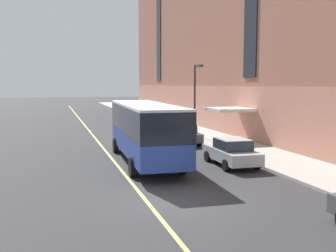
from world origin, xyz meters
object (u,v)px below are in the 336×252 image
at_px(city_bus, 145,129).
at_px(street_lamp, 196,92).
at_px(parked_car_darkgray_0, 182,134).
at_px(parked_car_silver_4, 143,119).
at_px(parked_car_silver_5, 231,152).
at_px(parked_car_champagne_7, 157,124).

height_order(city_bus, street_lamp, street_lamp).
height_order(city_bus, parked_car_darkgray_0, city_bus).
distance_m(city_bus, parked_car_silver_4, 20.89).
xyz_separation_m(city_bus, street_lamp, (6.34, 8.54, 1.91)).
xyz_separation_m(city_bus, parked_car_darkgray_0, (4.44, 6.38, -1.23)).
bearing_deg(parked_car_darkgray_0, parked_car_silver_5, -89.66).
bearing_deg(street_lamp, parked_car_champagne_7, 110.44).
xyz_separation_m(parked_car_darkgray_0, street_lamp, (1.90, 2.16, 3.14)).
relative_size(parked_car_darkgray_0, parked_car_silver_4, 1.03).
xyz_separation_m(city_bus, parked_car_silver_5, (4.49, -2.18, -1.23)).
bearing_deg(parked_car_champagne_7, street_lamp, -69.56).
bearing_deg(city_bus, parked_car_darkgray_0, 55.16).
relative_size(city_bus, parked_car_silver_5, 2.54).
distance_m(parked_car_darkgray_0, parked_car_silver_5, 8.57).
bearing_deg(parked_car_silver_4, city_bus, -102.58).
bearing_deg(city_bus, parked_car_champagne_7, 72.22).
relative_size(parked_car_silver_4, parked_car_champagne_7, 0.95).
height_order(city_bus, parked_car_silver_5, city_bus).
height_order(city_bus, parked_car_champagne_7, city_bus).
bearing_deg(parked_car_silver_4, street_lamp, -81.34).
distance_m(parked_car_silver_5, street_lamp, 11.33).
relative_size(parked_car_darkgray_0, parked_car_silver_5, 1.03).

